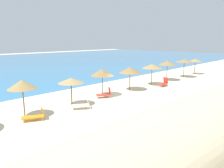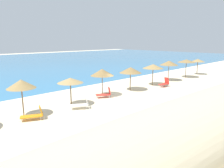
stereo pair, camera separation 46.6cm
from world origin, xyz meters
The scene contains 13 objects.
ground_plane centered at (0.00, 0.00, 0.00)m, with size 160.00×160.00×0.00m, color beige.
beach_umbrella_2 centered at (-9.51, 1.72, 2.51)m, with size 2.12×2.12×2.85m.
beach_umbrella_3 centered at (-5.35, 1.57, 2.25)m, with size 2.25×2.25×2.49m.
beach_umbrella_4 centered at (-1.19, 2.09, 2.47)m, with size 2.37×2.37×2.82m.
beach_umbrella_5 centered at (2.79, 1.74, 2.35)m, with size 2.52×2.52×2.68m.
beach_umbrella_6 centered at (6.98, 1.63, 2.42)m, with size 2.61×2.61×2.70m.
beach_umbrella_7 centered at (11.15, 1.89, 2.52)m, with size 2.53×2.53×2.84m.
beach_umbrella_8 centered at (15.37, 1.45, 2.55)m, with size 2.68×2.68×2.79m.
beach_umbrella_9 centered at (19.46, 1.52, 2.36)m, with size 2.20×2.20×2.60m.
lounge_chair_1 centered at (-9.26, 0.44, 0.38)m, with size 1.71×1.24×0.99m.
lounge_chair_2 centered at (-5.29, 0.13, 0.41)m, with size 1.62×1.37×1.01m.
lounge_chair_3 centered at (7.30, 0.01, 0.47)m, with size 1.38×0.77×1.13m.
lounge_chair_4 centered at (-1.46, 1.38, 0.41)m, with size 1.58×1.30×1.03m.
Camera 1 is at (-15.69, -13.76, 5.73)m, focal length 34.18 mm.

